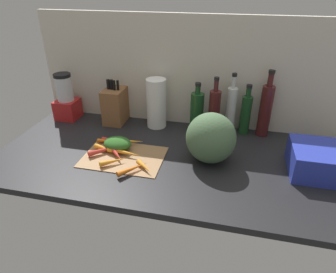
{
  "coord_description": "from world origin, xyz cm",
  "views": [
    {
      "loc": [
        25.12,
        -117.81,
        76.56
      ],
      "look_at": [
        -0.85,
        -5.87,
        13.54
      ],
      "focal_mm": 31.57,
      "sensor_mm": 36.0,
      "label": 1
    }
  ],
  "objects": [
    {
      "name": "carrot_8",
      "position": [
        -23.71,
        4.35,
        2.35
      ],
      "size": [
        15.19,
        6.36,
        3.09
      ],
      "primitive_type": "cone",
      "rotation": [
        0.0,
        1.57,
        0.23
      ],
      "color": "orange",
      "rests_on": "cutting_board"
    },
    {
      "name": "bottle_4",
      "position": [
        42.72,
        32.15,
        14.73
      ],
      "size": [
        6.45,
        6.45,
        35.68
      ],
      "color": "#471919",
      "rests_on": "ground_plane"
    },
    {
      "name": "carrot_9",
      "position": [
        -32.46,
        -5.79,
        2.2
      ],
      "size": [
        13.76,
        12.8,
        2.8
      ],
      "primitive_type": "cone",
      "rotation": [
        0.0,
        1.57,
        0.73
      ],
      "color": "red",
      "rests_on": "cutting_board"
    },
    {
      "name": "wall_back",
      "position": [
        0.0,
        38.5,
        30.0
      ],
      "size": [
        170.0,
        3.0,
        60.0
      ],
      "primitive_type": "cube",
      "color": "beige",
      "rests_on": "ground_plane"
    },
    {
      "name": "carrot_0",
      "position": [
        -32.54,
        -4.73,
        2.14
      ],
      "size": [
        12.54,
        5.95,
        2.68
      ],
      "primitive_type": "cone",
      "rotation": [
        0.0,
        1.57,
        -0.28
      ],
      "color": "orange",
      "rests_on": "cutting_board"
    },
    {
      "name": "ground_plane",
      "position": [
        0.0,
        0.0,
        -1.5
      ],
      "size": [
        170.0,
        80.0,
        3.0
      ],
      "primitive_type": "cube",
      "color": "black"
    },
    {
      "name": "carrot_3",
      "position": [
        -14.06,
        -17.46,
        2.05
      ],
      "size": [
        11.68,
        13.17,
        2.5
      ],
      "primitive_type": "cone",
      "rotation": [
        0.0,
        1.57,
        0.87
      ],
      "color": "orange",
      "rests_on": "cutting_board"
    },
    {
      "name": "bottle_0",
      "position": [
        7.26,
        28.05,
        11.55
      ],
      "size": [
        7.22,
        7.22,
        27.88
      ],
      "color": "#19421E",
      "rests_on": "ground_plane"
    },
    {
      "name": "blender_appliance",
      "position": [
        -70.61,
        27.83,
        11.8
      ],
      "size": [
        12.64,
        12.64,
        27.47
      ],
      "color": "red",
      "rests_on": "ground_plane"
    },
    {
      "name": "bottle_2",
      "position": [
        25.01,
        31.4,
        13.53
      ],
      "size": [
        5.35,
        5.35,
        33.14
      ],
      "color": "silver",
      "rests_on": "ground_plane"
    },
    {
      "name": "carrot_greens_pile",
      "position": [
        -27.51,
        -0.98,
        3.74
      ],
      "size": [
        13.89,
        10.68,
        5.88
      ],
      "primitive_type": "ellipsoid",
      "color": "#2D6023",
      "rests_on": "cutting_board"
    },
    {
      "name": "cutting_board",
      "position": [
        -22.39,
        -6.81,
        0.4
      ],
      "size": [
        38.04,
        26.5,
        0.8
      ],
      "primitive_type": "cube",
      "color": "#997047",
      "rests_on": "ground_plane"
    },
    {
      "name": "carrot_2",
      "position": [
        -26.22,
        -7.32,
        2.5
      ],
      "size": [
        11.9,
        12.59,
        3.39
      ],
      "primitive_type": "cone",
      "rotation": [
        0.0,
        1.57,
        -0.83
      ],
      "color": "red",
      "rests_on": "cutting_board"
    },
    {
      "name": "winter_squash",
      "position": [
        17.67,
        -0.26,
        11.87
      ],
      "size": [
        22.74,
        20.95,
        23.75
      ],
      "primitive_type": "ellipsoid",
      "color": "#4C6B47",
      "rests_on": "ground_plane"
    },
    {
      "name": "carrot_6",
      "position": [
        -33.09,
        3.23,
        1.82
      ],
      "size": [
        13.98,
        3.04,
        2.04
      ],
      "primitive_type": "cone",
      "rotation": [
        0.0,
        1.57,
        0.07
      ],
      "color": "orange",
      "rests_on": "cutting_board"
    },
    {
      "name": "bottle_3",
      "position": [
        33.03,
        32.03,
        11.47
      ],
      "size": [
        5.42,
        5.42,
        27.49
      ],
      "color": "#19421E",
      "rests_on": "ground_plane"
    },
    {
      "name": "paper_towel_roll",
      "position": [
        -15.71,
        29.5,
        13.87
      ],
      "size": [
        10.92,
        10.92,
        27.74
      ],
      "primitive_type": "cylinder",
      "color": "white",
      "rests_on": "ground_plane"
    },
    {
      "name": "carrot_1",
      "position": [
        -24.76,
        -14.11,
        2.1
      ],
      "size": [
        11.37,
        9.42,
        2.61
      ],
      "primitive_type": "cone",
      "rotation": [
        0.0,
        1.57,
        0.64
      ],
      "color": "orange",
      "rests_on": "cutting_board"
    },
    {
      "name": "bottle_1",
      "position": [
        16.56,
        26.98,
        12.94
      ],
      "size": [
        6.05,
        6.05,
        31.86
      ],
      "color": "#471919",
      "rests_on": "ground_plane"
    },
    {
      "name": "carrot_10",
      "position": [
        -30.43,
        4.47,
        1.85
      ],
      "size": [
        15.97,
        2.89,
        2.11
      ],
      "primitive_type": "cone",
      "rotation": [
        0.0,
        1.57,
        -0.05
      ],
      "color": "red",
      "rests_on": "cutting_board"
    },
    {
      "name": "carrot_4",
      "position": [
        -9.47,
        -14.89,
        1.98
      ],
      "size": [
        9.55,
        8.71,
        2.35
      ],
      "primitive_type": "cone",
      "rotation": [
        0.0,
        1.57,
        -0.71
      ],
      "color": "orange",
      "rests_on": "cutting_board"
    },
    {
      "name": "carrot_5",
      "position": [
        -22.22,
        -5.97,
        2.32
      ],
      "size": [
        17.68,
        5.31,
        3.03
      ],
      "primitive_type": "cone",
      "rotation": [
        0.0,
        1.57,
        -0.13
      ],
      "color": "orange",
      "rests_on": "cutting_board"
    },
    {
      "name": "carrot_7",
      "position": [
        -27.8,
        -2.67,
        2.29
      ],
      "size": [
        10.84,
        8.67,
        2.98
      ],
      "primitive_type": "cone",
      "rotation": [
        0.0,
        1.57,
        -0.59
      ],
      "color": "orange",
      "rests_on": "cutting_board"
    },
    {
      "name": "dish_rack",
      "position": [
        65.08,
        1.26,
        6.01
      ],
      "size": [
        24.8,
        23.68,
        12.02
      ],
      "primitive_type": "cube",
      "color": "#2838AD",
      "rests_on": "ground_plane"
    },
    {
      "name": "knife_block",
      "position": [
        -40.42,
        29.55,
        10.31
      ],
      "size": [
        11.19,
        16.11,
        25.63
      ],
      "color": "brown",
      "rests_on": "ground_plane"
    }
  ]
}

